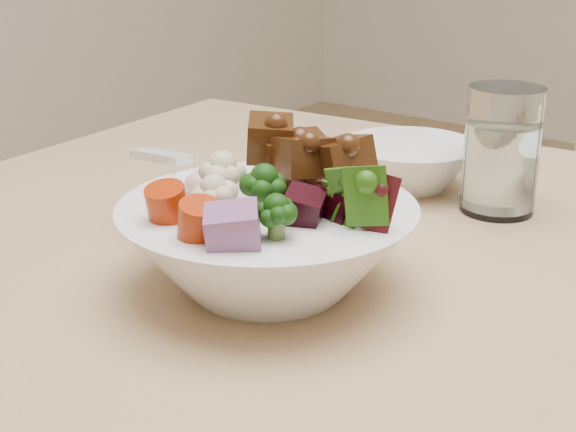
{
  "coord_description": "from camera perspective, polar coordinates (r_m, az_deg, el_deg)",
  "views": [
    {
      "loc": [
        0.19,
        -0.75,
        1.03
      ],
      "look_at": [
        -0.19,
        -0.26,
        0.79
      ],
      "focal_mm": 50.0,
      "sensor_mm": 36.0,
      "label": 1
    }
  ],
  "objects": [
    {
      "name": "food_bowl",
      "position": [
        0.67,
        -1.23,
        -1.71
      ],
      "size": [
        0.25,
        0.25,
        0.13
      ],
      "color": "white",
      "rests_on": "dining_table"
    },
    {
      "name": "side_bowl",
      "position": [
        0.93,
        8.59,
        3.6
      ],
      "size": [
        0.16,
        0.16,
        0.05
      ],
      "primitive_type": null,
      "color": "white",
      "rests_on": "dining_table"
    },
    {
      "name": "soup_spoon",
      "position": [
        0.74,
        -7.29,
        2.93
      ],
      "size": [
        0.15,
        0.07,
        0.03
      ],
      "rotation": [
        0.0,
        0.0,
        -0.28
      ],
      "color": "white",
      "rests_on": "food_bowl"
    },
    {
      "name": "water_glass",
      "position": [
        0.87,
        14.91,
        4.17
      ],
      "size": [
        0.08,
        0.08,
        0.13
      ],
      "color": "white",
      "rests_on": "dining_table"
    }
  ]
}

